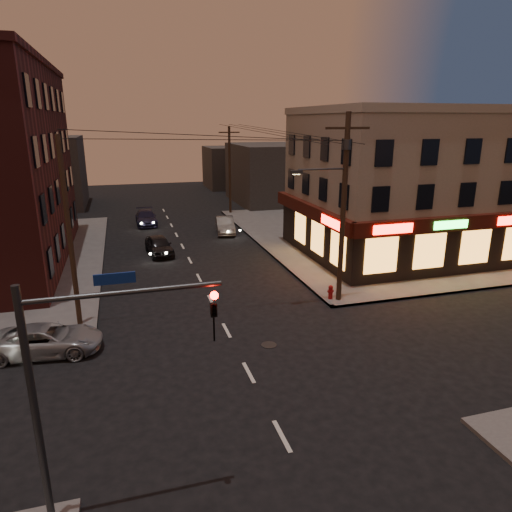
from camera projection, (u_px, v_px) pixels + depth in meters
name	position (u px, v px, depth m)	size (l,w,h in m)	color
ground	(249.00, 373.00, 18.29)	(120.00, 120.00, 0.00)	black
sidewalk_ne	(386.00, 233.00, 40.60)	(24.00, 28.00, 0.15)	#514F4C
pizza_building	(409.00, 183.00, 33.41)	(15.85, 12.85, 10.50)	tan
bg_building_ne_a	(276.00, 173.00, 56.02)	(10.00, 12.00, 7.00)	#3F3D3A
bg_building_nw	(42.00, 173.00, 52.27)	(9.00, 10.00, 8.00)	#3F3D3A
bg_building_ne_b	(233.00, 167.00, 68.50)	(8.00, 8.00, 6.00)	#3F3D3A
utility_pole_main	(342.00, 199.00, 23.78)	(4.20, 0.44, 10.00)	#382619
utility_pole_far	(230.00, 170.00, 48.23)	(0.26, 0.26, 9.00)	#382619
utility_pole_west	(69.00, 234.00, 21.10)	(0.24, 0.24, 9.00)	#382619
traffic_signal	(79.00, 373.00, 10.44)	(4.49, 0.32, 6.47)	#333538
suv_cross	(46.00, 340.00, 19.64)	(2.14, 4.63, 1.29)	gray
sedan_near	(159.00, 245.00, 34.30)	(1.66, 4.14, 1.41)	black
sedan_mid	(225.00, 225.00, 40.90)	(1.52, 4.35, 1.43)	#64625D
sedan_far	(146.00, 218.00, 44.19)	(1.91, 4.71, 1.37)	black
fire_hydrant	(331.00, 291.00, 25.36)	(0.36, 0.36, 0.80)	maroon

